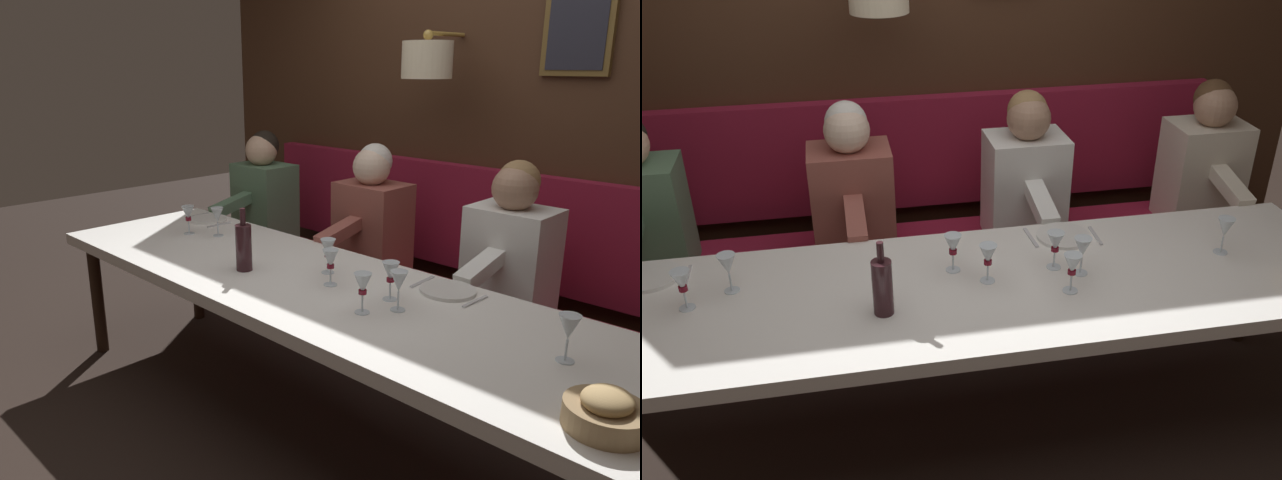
# 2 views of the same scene
# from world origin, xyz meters

# --- Properties ---
(ground_plane) EXTENTS (12.00, 12.00, 0.00)m
(ground_plane) POSITION_xyz_m (0.00, 0.00, 0.00)
(ground_plane) COLOR black
(dining_table) EXTENTS (0.90, 3.21, 0.74)m
(dining_table) POSITION_xyz_m (0.00, 0.00, 0.68)
(dining_table) COLOR white
(dining_table) RESTS_ON ground_plane
(banquette_bench) EXTENTS (0.52, 3.41, 0.45)m
(banquette_bench) POSITION_xyz_m (0.89, 0.00, 0.23)
(banquette_bench) COLOR maroon
(banquette_bench) RESTS_ON ground_plane
(back_wall_panel) EXTENTS (0.59, 4.61, 2.90)m
(back_wall_panel) POSITION_xyz_m (1.46, 0.00, 1.36)
(back_wall_panel) COLOR #422819
(back_wall_panel) RESTS_ON ground_plane
(diner_nearest) EXTENTS (0.60, 0.40, 0.79)m
(diner_nearest) POSITION_xyz_m (0.88, -1.46, 0.82)
(diner_nearest) COLOR beige
(diner_nearest) RESTS_ON banquette_bench
(diner_near) EXTENTS (0.60, 0.40, 0.79)m
(diner_near) POSITION_xyz_m (0.88, -0.46, 0.82)
(diner_near) COLOR white
(diner_near) RESTS_ON banquette_bench
(diner_middle) EXTENTS (0.60, 0.40, 0.79)m
(diner_middle) POSITION_xyz_m (0.88, 0.43, 0.82)
(diner_middle) COLOR #934C42
(diner_middle) RESTS_ON banquette_bench
(place_setting_0) EXTENTS (0.24, 0.31, 0.01)m
(place_setting_0) POSITION_xyz_m (0.31, -0.48, 0.75)
(place_setting_0) COLOR silver
(place_setting_0) RESTS_ON dining_table
(place_setting_1) EXTENTS (0.24, 0.31, 0.01)m
(place_setting_1) POSITION_xyz_m (0.30, 1.27, 0.75)
(place_setting_1) COLOR white
(place_setting_1) RESTS_ON dining_table
(wine_glass_0) EXTENTS (0.07, 0.07, 0.16)m
(wine_glass_0) POSITION_xyz_m (0.02, -0.06, 0.86)
(wine_glass_0) COLOR silver
(wine_glass_0) RESTS_ON dining_table
(wine_glass_1) EXTENTS (0.07, 0.07, 0.16)m
(wine_glass_1) POSITION_xyz_m (-0.00, -0.45, 0.86)
(wine_glass_1) COLOR silver
(wine_glass_1) RESTS_ON dining_table
(wine_glass_2) EXTENTS (0.07, 0.07, 0.16)m
(wine_glass_2) POSITION_xyz_m (0.14, 0.94, 0.86)
(wine_glass_2) COLOR silver
(wine_glass_2) RESTS_ON dining_table
(wine_glass_3) EXTENTS (0.07, 0.07, 0.16)m
(wine_glass_3) POSITION_xyz_m (-0.12, -0.36, 0.86)
(wine_glass_3) COLOR silver
(wine_glass_3) RESTS_ON dining_table
(wine_glass_4) EXTENTS (0.07, 0.07, 0.16)m
(wine_glass_4) POSITION_xyz_m (0.05, -1.10, 0.86)
(wine_glass_4) COLOR silver
(wine_glass_4) RESTS_ON dining_table
(wine_glass_5) EXTENTS (0.07, 0.07, 0.16)m
(wine_glass_5) POSITION_xyz_m (0.05, 1.09, 0.86)
(wine_glass_5) COLOR silver
(wine_glass_5) RESTS_ON dining_table
(wine_glass_6) EXTENTS (0.07, 0.07, 0.16)m
(wine_glass_6) POSITION_xyz_m (0.07, -0.35, 0.86)
(wine_glass_6) COLOR silver
(wine_glass_6) RESTS_ON dining_table
(wine_glass_7) EXTENTS (0.07, 0.07, 0.16)m
(wine_glass_7) POSITION_xyz_m (0.13, 0.06, 0.86)
(wine_glass_7) COLOR silver
(wine_glass_7) RESTS_ON dining_table
(wine_bottle) EXTENTS (0.08, 0.08, 0.30)m
(wine_bottle) POSITION_xyz_m (-0.12, 0.37, 0.86)
(wine_bottle) COLOR #33191E
(wine_bottle) RESTS_ON dining_table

